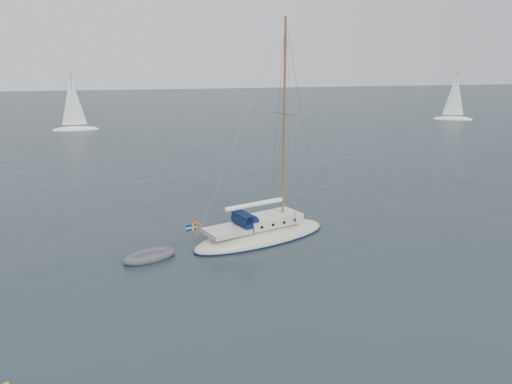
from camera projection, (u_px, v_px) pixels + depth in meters
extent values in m
plane|color=black|center=(259.00, 255.00, 27.44)|extent=(300.00, 300.00, 0.00)
ellipsoid|color=beige|center=(261.00, 237.00, 29.69)|extent=(8.84, 2.75, 1.47)
cube|color=beige|center=(272.00, 220.00, 29.58)|extent=(3.54, 1.87, 0.54)
cube|color=beige|center=(222.00, 227.00, 28.93)|extent=(2.36, 1.87, 0.25)
cylinder|color=#0C183B|center=(242.00, 218.00, 29.10)|extent=(0.94, 1.62, 0.94)
cube|color=#0C183B|center=(239.00, 215.00, 29.00)|extent=(0.44, 1.62, 0.39)
cylinder|color=brown|center=(288.00, 125.00, 28.31)|extent=(0.15, 0.15, 11.79)
cylinder|color=brown|center=(288.00, 115.00, 28.15)|extent=(0.05, 2.16, 0.05)
cylinder|color=brown|center=(253.00, 205.00, 29.04)|extent=(4.13, 0.10, 0.10)
cylinder|color=white|center=(253.00, 204.00, 29.02)|extent=(3.84, 0.28, 0.28)
cylinder|color=gray|center=(195.00, 222.00, 28.47)|extent=(0.04, 2.16, 0.04)
torus|color=#FF4C05|center=(193.00, 219.00, 29.01)|extent=(0.53, 0.10, 0.53)
cylinder|color=brown|center=(189.00, 224.00, 28.41)|extent=(0.03, 0.03, 0.88)
cube|color=navy|center=(183.00, 219.00, 28.27)|extent=(0.59, 0.02, 0.37)
cube|color=#FFB512|center=(183.00, 219.00, 28.27)|extent=(0.61, 0.03, 0.09)
cube|color=#FFB512|center=(185.00, 219.00, 28.29)|extent=(0.09, 0.03, 0.39)
cylinder|color=black|center=(248.00, 217.00, 30.17)|extent=(0.18, 0.06, 0.18)
cylinder|color=black|center=(255.00, 227.00, 28.40)|extent=(0.18, 0.06, 0.18)
cylinder|color=black|center=(261.00, 216.00, 30.35)|extent=(0.18, 0.06, 0.18)
cylinder|color=black|center=(269.00, 226.00, 28.58)|extent=(0.18, 0.06, 0.18)
cylinder|color=black|center=(273.00, 215.00, 30.53)|extent=(0.18, 0.06, 0.18)
cylinder|color=black|center=(282.00, 225.00, 28.76)|extent=(0.18, 0.06, 0.18)
cylinder|color=black|center=(285.00, 214.00, 30.71)|extent=(0.18, 0.06, 0.18)
cylinder|color=black|center=(295.00, 224.00, 28.94)|extent=(0.18, 0.06, 0.18)
cube|color=#515156|center=(150.00, 257.00, 26.77)|extent=(1.82, 0.75, 0.11)
ellipsoid|color=white|center=(453.00, 119.00, 86.57)|extent=(6.63, 2.21, 1.10)
cylinder|color=gray|center=(455.00, 94.00, 85.43)|extent=(0.11, 0.11, 7.73)
cone|color=white|center=(455.00, 94.00, 85.42)|extent=(3.53, 3.53, 7.18)
ellipsoid|color=white|center=(76.00, 130.00, 74.10)|extent=(6.66, 2.22, 1.11)
cylinder|color=gray|center=(73.00, 100.00, 72.95)|extent=(0.11, 0.11, 7.77)
cone|color=white|center=(72.00, 100.00, 72.94)|extent=(3.55, 3.55, 7.22)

